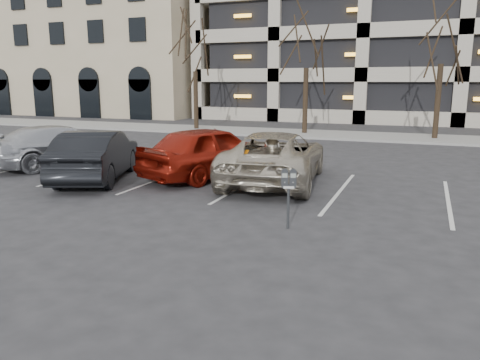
# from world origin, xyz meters

# --- Properties ---
(ground) EXTENTS (140.00, 140.00, 0.00)m
(ground) POSITION_xyz_m (0.00, 0.00, 0.00)
(ground) COLOR #28282B
(ground) RESTS_ON ground
(sidewalk) EXTENTS (80.00, 4.00, 0.12)m
(sidewalk) POSITION_xyz_m (0.00, 16.00, 0.06)
(sidewalk) COLOR gray
(sidewalk) RESTS_ON ground
(stall_lines) EXTENTS (16.90, 5.20, 0.00)m
(stall_lines) POSITION_xyz_m (-1.40, 2.30, 0.01)
(stall_lines) COLOR silver
(stall_lines) RESTS_ON ground
(office_building) EXTENTS (26.00, 16.20, 15.00)m
(office_building) POSITION_xyz_m (-28.00, 29.92, 7.49)
(office_building) COLOR tan
(office_building) RESTS_ON ground
(tree_a) EXTENTS (3.56, 3.56, 8.09)m
(tree_a) POSITION_xyz_m (-10.00, 16.00, 5.84)
(tree_a) COLOR black
(tree_a) RESTS_ON ground
(tree_b) EXTENTS (3.69, 3.69, 8.39)m
(tree_b) POSITION_xyz_m (-3.00, 16.00, 6.07)
(tree_b) COLOR black
(tree_b) RESTS_ON ground
(tree_c) EXTENTS (3.83, 3.83, 8.70)m
(tree_c) POSITION_xyz_m (4.00, 16.00, 6.29)
(tree_c) COLOR black
(tree_c) RESTS_ON ground
(parking_meter) EXTENTS (0.34, 0.21, 1.25)m
(parking_meter) POSITION_xyz_m (0.97, -1.43, 0.96)
(parking_meter) COLOR black
(parking_meter) RESTS_ON ground
(suv_silver) EXTENTS (3.25, 5.89, 1.57)m
(suv_silver) POSITION_xyz_m (-0.69, 2.92, 0.78)
(suv_silver) COLOR beige
(suv_silver) RESTS_ON ground
(car_red) EXTENTS (3.60, 5.28, 1.67)m
(car_red) POSITION_xyz_m (-2.88, 2.93, 0.83)
(car_red) COLOR maroon
(car_red) RESTS_ON ground
(car_dark) EXTENTS (3.30, 4.99, 1.55)m
(car_dark) POSITION_xyz_m (-5.98, 1.21, 0.78)
(car_dark) COLOR black
(car_dark) RESTS_ON ground
(car_silver) EXTENTS (3.97, 5.53, 1.49)m
(car_silver) POSITION_xyz_m (-8.77, 2.77, 0.74)
(car_silver) COLOR #B8BBC1
(car_silver) RESTS_ON ground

